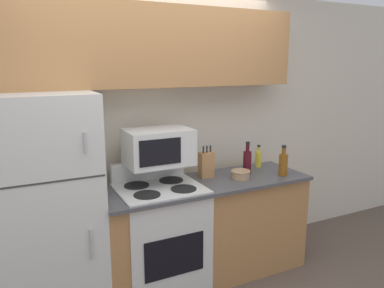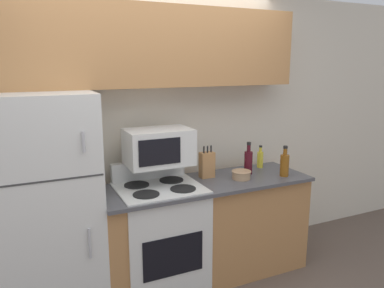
{
  "view_description": "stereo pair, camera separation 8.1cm",
  "coord_description": "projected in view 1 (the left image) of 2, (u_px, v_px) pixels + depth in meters",
  "views": [
    {
      "loc": [
        -1.13,
        -2.44,
        1.91
      ],
      "look_at": [
        0.21,
        0.26,
        1.25
      ],
      "focal_mm": 35.0,
      "sensor_mm": 36.0,
      "label": 1
    },
    {
      "loc": [
        -1.06,
        -2.48,
        1.91
      ],
      "look_at": [
        0.21,
        0.26,
        1.25
      ],
      "focal_mm": 35.0,
      "sensor_mm": 36.0,
      "label": 2
    }
  ],
  "objects": [
    {
      "name": "bottle_whiskey",
      "position": [
        283.0,
        164.0,
        3.4
      ],
      "size": [
        0.08,
        0.08,
        0.28
      ],
      "color": "brown",
      "rests_on": "lower_cabinets"
    },
    {
      "name": "bottle_wine_red",
      "position": [
        247.0,
        161.0,
        3.45
      ],
      "size": [
        0.08,
        0.08,
        0.3
      ],
      "color": "#470F19",
      "rests_on": "lower_cabinets"
    },
    {
      "name": "stove",
      "position": [
        161.0,
        237.0,
        3.14
      ],
      "size": [
        0.69,
        0.59,
        1.07
      ],
      "color": "silver",
      "rests_on": "ground_plane"
    },
    {
      "name": "wall_back",
      "position": [
        148.0,
        134.0,
        3.4
      ],
      "size": [
        8.0,
        0.05,
        2.55
      ],
      "color": "beige",
      "rests_on": "ground_plane"
    },
    {
      "name": "knife_block",
      "position": [
        206.0,
        165.0,
        3.34
      ],
      "size": [
        0.13,
        0.08,
        0.29
      ],
      "color": "#B27A47",
      "rests_on": "lower_cabinets"
    },
    {
      "name": "bottle_cooking_spray",
      "position": [
        258.0,
        158.0,
        3.68
      ],
      "size": [
        0.06,
        0.06,
        0.22
      ],
      "color": "gold",
      "rests_on": "lower_cabinets"
    },
    {
      "name": "upper_cabinets",
      "position": [
        153.0,
        47.0,
        3.08
      ],
      "size": [
        2.58,
        0.31,
        0.66
      ],
      "color": "#B27A47",
      "rests_on": "refrigerator"
    },
    {
      "name": "lower_cabinets",
      "position": [
        206.0,
        229.0,
        3.35
      ],
      "size": [
        1.86,
        0.61,
        0.9
      ],
      "color": "#B27A47",
      "rests_on": "ground_plane"
    },
    {
      "name": "bowl",
      "position": [
        241.0,
        174.0,
        3.32
      ],
      "size": [
        0.17,
        0.17,
        0.07
      ],
      "color": "tan",
      "rests_on": "lower_cabinets"
    },
    {
      "name": "refrigerator",
      "position": [
        48.0,
        209.0,
        2.75
      ],
      "size": [
        0.73,
        0.72,
        1.71
      ],
      "color": "silver",
      "rests_on": "ground_plane"
    },
    {
      "name": "microwave",
      "position": [
        159.0,
        147.0,
        3.09
      ],
      "size": [
        0.54,
        0.36,
        0.3
      ],
      "color": "silver",
      "rests_on": "stove"
    }
  ]
}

